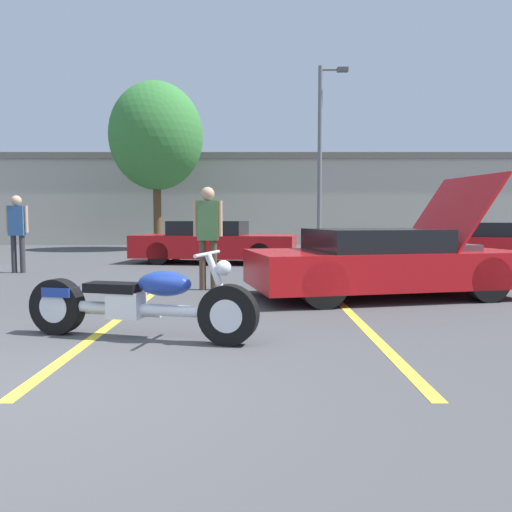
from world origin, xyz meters
The scene contains 13 objects.
ground_plane centered at (0.00, 0.00, 0.00)m, with size 80.00×80.00×0.00m, color #474749.
parking_stripe_middle centered at (-0.09, 2.46, 0.00)m, with size 0.12×5.36×0.01m, color yellow.
parking_stripe_back centered at (2.93, 2.46, 0.00)m, with size 0.12×5.36×0.01m, color yellow.
far_building centered at (0.00, 22.28, 2.34)m, with size 32.00×4.20×4.40m.
light_pole centered at (4.37, 17.27, 4.12)m, with size 1.21×0.28×7.49m.
tree_background centered at (-2.37, 16.83, 4.58)m, with size 3.75×3.75×6.75m.
motorcycle centered at (0.42, 1.65, 0.38)m, with size 2.56×0.95×0.94m.
show_car_hood_open centered at (3.75, 4.53, 0.57)m, with size 4.58×2.75×2.00m.
parked_car_mid_row centered at (0.45, 10.75, 0.58)m, with size 4.79×2.52×1.21m.
parked_car_right_row centered at (8.12, 10.36, 0.56)m, with size 4.82×3.18×1.17m.
spectator_near_motorcycle centered at (5.97, 7.83, 1.06)m, with size 0.52×0.23×1.77m.
spectator_midground centered at (-3.94, 8.11, 1.09)m, with size 0.52×0.24×1.81m.
spectator_far_lot centered at (0.80, 5.30, 1.10)m, with size 0.52×0.24×1.83m.
Camera 1 is at (1.66, -3.57, 1.28)m, focal length 35.00 mm.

